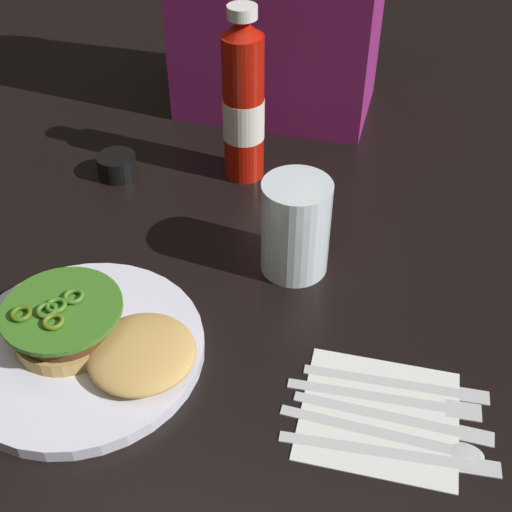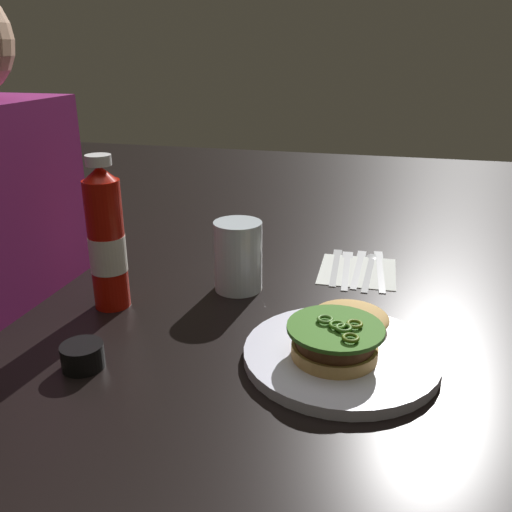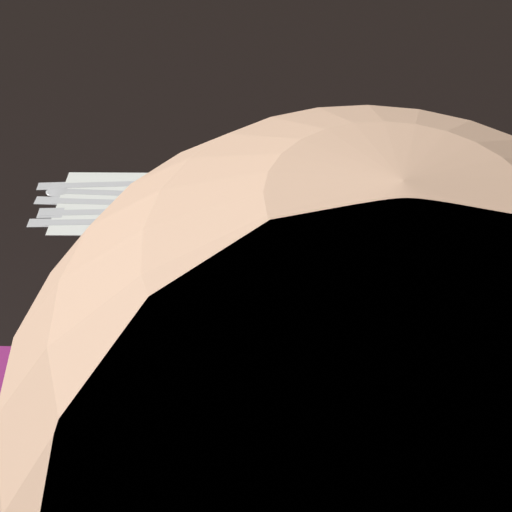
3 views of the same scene
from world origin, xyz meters
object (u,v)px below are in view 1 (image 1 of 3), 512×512
(napkin, at_px, (379,414))
(fork_utensil, at_px, (401,399))
(butter_knife, at_px, (405,418))
(table_knife, at_px, (408,383))
(spoon_utensil, at_px, (409,438))
(burger_sandwich, at_px, (93,333))
(steak_knife, at_px, (403,453))
(dinner_plate, at_px, (82,349))
(water_glass, at_px, (295,227))
(condiment_cup, at_px, (117,166))
(ketchup_bottle, at_px, (243,105))

(napkin, height_order, fork_utensil, fork_utensil)
(butter_knife, xyz_separation_m, table_knife, (-0.00, 0.05, 0.00))
(spoon_utensil, bearing_deg, burger_sandwich, 176.17)
(burger_sandwich, distance_m, spoon_utensil, 0.35)
(steak_knife, bearing_deg, dinner_plate, 173.80)
(burger_sandwich, relative_size, water_glass, 1.72)
(water_glass, height_order, steak_knife, water_glass)
(water_glass, bearing_deg, spoon_utensil, -53.73)
(dinner_plate, height_order, table_knife, dinner_plate)
(napkin, bearing_deg, water_glass, 123.52)
(water_glass, distance_m, napkin, 0.25)
(butter_knife, bearing_deg, condiment_cup, 143.87)
(burger_sandwich, xyz_separation_m, table_knife, (0.34, 0.04, -0.03))
(butter_knife, bearing_deg, burger_sandwich, 179.86)
(fork_utensil, bearing_deg, table_knife, 76.20)
(burger_sandwich, height_order, condiment_cup, burger_sandwich)
(burger_sandwich, height_order, butter_knife, burger_sandwich)
(ketchup_bottle, relative_size, table_knife, 1.30)
(ketchup_bottle, distance_m, water_glass, 0.23)
(condiment_cup, distance_m, table_knife, 0.54)
(water_glass, height_order, table_knife, water_glass)
(condiment_cup, bearing_deg, table_knife, -32.38)
(dinner_plate, height_order, condiment_cup, condiment_cup)
(dinner_plate, height_order, ketchup_bottle, ketchup_bottle)
(napkin, xyz_separation_m, butter_knife, (0.03, -0.00, 0.00))
(dinner_plate, bearing_deg, condiment_cup, 107.28)
(dinner_plate, relative_size, spoon_utensil, 1.34)
(dinner_plate, xyz_separation_m, condiment_cup, (-0.11, 0.34, 0.01))
(water_glass, distance_m, spoon_utensil, 0.29)
(steak_knife, xyz_separation_m, table_knife, (-0.00, 0.09, -0.00))
(burger_sandwich, relative_size, ketchup_bottle, 0.85)
(spoon_utensil, bearing_deg, condiment_cup, 142.42)
(fork_utensil, distance_m, table_knife, 0.02)
(napkin, distance_m, steak_knife, 0.05)
(dinner_plate, height_order, burger_sandwich, burger_sandwich)
(water_glass, height_order, spoon_utensil, water_glass)
(dinner_plate, bearing_deg, table_knife, 7.66)
(water_glass, bearing_deg, ketchup_bottle, 122.19)
(napkin, distance_m, spoon_utensil, 0.04)
(ketchup_bottle, height_order, steak_knife, ketchup_bottle)
(condiment_cup, height_order, table_knife, condiment_cup)
(ketchup_bottle, relative_size, fork_utensil, 1.27)
(fork_utensil, bearing_deg, butter_knife, -73.01)
(spoon_utensil, bearing_deg, napkin, 144.04)
(ketchup_bottle, xyz_separation_m, condiment_cup, (-0.18, -0.05, -0.10))
(steak_knife, relative_size, butter_knife, 1.06)
(spoon_utensil, distance_m, fork_utensil, 0.05)
(ketchup_bottle, height_order, napkin, ketchup_bottle)
(burger_sandwich, relative_size, spoon_utensil, 1.07)
(ketchup_bottle, bearing_deg, burger_sandwich, -98.97)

